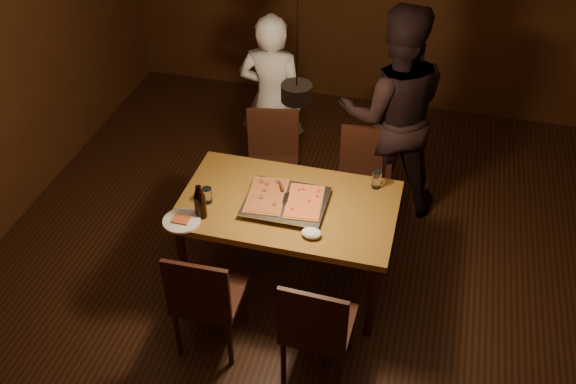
% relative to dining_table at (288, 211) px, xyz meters
% --- Properties ---
extents(room_shell, '(6.00, 6.00, 6.00)m').
position_rel_dining_table_xyz_m(room_shell, '(0.10, -0.20, 0.72)').
color(room_shell, '#3A1D0F').
rests_on(room_shell, ground).
extents(dining_table, '(1.50, 0.90, 0.75)m').
position_rel_dining_table_xyz_m(dining_table, '(0.00, 0.00, 0.00)').
color(dining_table, olive).
rests_on(dining_table, floor).
extents(chair_far_left, '(0.49, 0.49, 0.49)m').
position_rel_dining_table_xyz_m(chair_far_left, '(-0.35, 0.83, -0.14)').
color(chair_far_left, '#38190F').
rests_on(chair_far_left, floor).
extents(chair_far_right, '(0.45, 0.45, 0.49)m').
position_rel_dining_table_xyz_m(chair_far_right, '(0.42, 0.76, -0.14)').
color(chair_far_right, '#38190F').
rests_on(chair_far_right, floor).
extents(chair_near_left, '(0.43, 0.43, 0.49)m').
position_rel_dining_table_xyz_m(chair_near_left, '(-0.35, -0.76, -0.14)').
color(chair_near_left, '#38190F').
rests_on(chair_near_left, floor).
extents(chair_near_right, '(0.43, 0.43, 0.49)m').
position_rel_dining_table_xyz_m(chair_near_right, '(0.39, -0.81, -0.14)').
color(chair_near_right, '#38190F').
rests_on(chair_near_right, floor).
extents(pizza_tray, '(0.58, 0.49, 0.05)m').
position_rel_dining_table_xyz_m(pizza_tray, '(-0.01, -0.03, 0.10)').
color(pizza_tray, silver).
rests_on(pizza_tray, dining_table).
extents(pizza_meat, '(0.29, 0.42, 0.02)m').
position_rel_dining_table_xyz_m(pizza_meat, '(-0.15, -0.02, 0.13)').
color(pizza_meat, maroon).
rests_on(pizza_meat, pizza_tray).
extents(pizza_cheese, '(0.27, 0.40, 0.02)m').
position_rel_dining_table_xyz_m(pizza_cheese, '(0.12, -0.02, 0.13)').
color(pizza_cheese, gold).
rests_on(pizza_cheese, pizza_tray).
extents(spatula, '(0.19, 0.26, 0.04)m').
position_rel_dining_table_xyz_m(spatula, '(-0.02, -0.03, 0.14)').
color(spatula, silver).
rests_on(spatula, pizza_tray).
extents(beer_bottle_a, '(0.07, 0.07, 0.25)m').
position_rel_dining_table_xyz_m(beer_bottle_a, '(-0.54, -0.27, 0.20)').
color(beer_bottle_a, black).
rests_on(beer_bottle_a, dining_table).
extents(beer_bottle_b, '(0.07, 0.07, 0.26)m').
position_rel_dining_table_xyz_m(beer_bottle_b, '(-0.53, -0.28, 0.20)').
color(beer_bottle_b, black).
rests_on(beer_bottle_b, dining_table).
extents(water_glass_left, '(0.07, 0.07, 0.11)m').
position_rel_dining_table_xyz_m(water_glass_left, '(-0.55, -0.12, 0.13)').
color(water_glass_left, silver).
rests_on(water_glass_left, dining_table).
extents(water_glass_right, '(0.07, 0.07, 0.13)m').
position_rel_dining_table_xyz_m(water_glass_right, '(0.56, 0.33, 0.14)').
color(water_glass_right, silver).
rests_on(water_glass_right, dining_table).
extents(plate_slice, '(0.25, 0.25, 0.03)m').
position_rel_dining_table_xyz_m(plate_slice, '(-0.64, -0.37, 0.08)').
color(plate_slice, white).
rests_on(plate_slice, dining_table).
extents(napkin, '(0.14, 0.10, 0.06)m').
position_rel_dining_table_xyz_m(napkin, '(0.23, -0.29, 0.10)').
color(napkin, white).
rests_on(napkin, dining_table).
extents(diner_white, '(0.57, 0.38, 1.55)m').
position_rel_dining_table_xyz_m(diner_white, '(-0.47, 1.26, 0.10)').
color(diner_white, silver).
rests_on(diner_white, floor).
extents(diner_dark, '(1.02, 0.87, 1.81)m').
position_rel_dining_table_xyz_m(diner_dark, '(0.57, 1.10, 0.23)').
color(diner_dark, black).
rests_on(diner_dark, floor).
extents(pendant_lamp, '(0.18, 0.18, 1.10)m').
position_rel_dining_table_xyz_m(pendant_lamp, '(0.10, -0.20, 1.08)').
color(pendant_lamp, black).
rests_on(pendant_lamp, ceiling).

